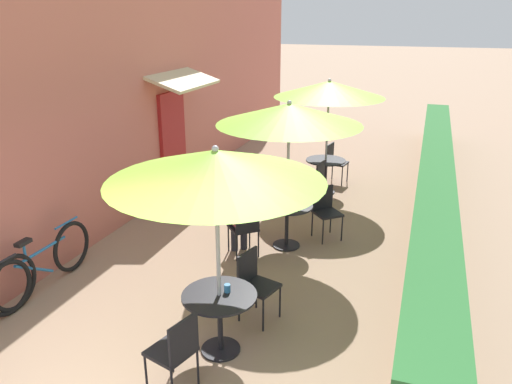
# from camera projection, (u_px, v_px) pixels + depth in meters

# --- Properties ---
(cafe_facade_wall) EXTENTS (0.98, 14.30, 4.20)m
(cafe_facade_wall) POSITION_uv_depth(u_px,v_px,m) (177.00, 88.00, 10.45)
(cafe_facade_wall) COLOR #C66B5B
(cafe_facade_wall) RESTS_ON ground_plane
(planter_hedge) EXTENTS (0.60, 13.30, 1.01)m
(planter_hedge) POSITION_uv_depth(u_px,v_px,m) (434.00, 184.00, 9.37)
(planter_hedge) COLOR tan
(planter_hedge) RESTS_ON ground_plane
(patio_table_near) EXTENTS (0.82, 0.82, 0.71)m
(patio_table_near) POSITION_uv_depth(u_px,v_px,m) (220.00, 309.00, 5.41)
(patio_table_near) COLOR black
(patio_table_near) RESTS_ON ground_plane
(patio_umbrella_near) EXTENTS (2.19, 2.19, 2.36)m
(patio_umbrella_near) POSITION_uv_depth(u_px,v_px,m) (216.00, 166.00, 4.87)
(patio_umbrella_near) COLOR #B7B7BC
(patio_umbrella_near) RESTS_ON ground_plane
(cafe_chair_near_left) EXTENTS (0.50, 0.50, 0.87)m
(cafe_chair_near_left) POSITION_uv_depth(u_px,v_px,m) (176.00, 348.00, 4.80)
(cafe_chair_near_left) COLOR black
(cafe_chair_near_left) RESTS_ON ground_plane
(cafe_chair_near_right) EXTENTS (0.50, 0.50, 0.87)m
(cafe_chair_near_right) POSITION_uv_depth(u_px,v_px,m) (254.00, 280.00, 6.03)
(cafe_chair_near_right) COLOR black
(cafe_chair_near_right) RESTS_ON ground_plane
(coffee_cup_near) EXTENTS (0.07, 0.07, 0.09)m
(coffee_cup_near) POSITION_uv_depth(u_px,v_px,m) (227.00, 288.00, 5.39)
(coffee_cup_near) COLOR teal
(coffee_cup_near) RESTS_ON patio_table_near
(patio_table_mid) EXTENTS (0.82, 0.82, 0.71)m
(patio_table_mid) POSITION_uv_depth(u_px,v_px,m) (287.00, 216.00, 7.92)
(patio_table_mid) COLOR black
(patio_table_mid) RESTS_ON ground_plane
(patio_umbrella_mid) EXTENTS (2.19, 2.19, 2.36)m
(patio_umbrella_mid) POSITION_uv_depth(u_px,v_px,m) (289.00, 114.00, 7.38)
(patio_umbrella_mid) COLOR #B7B7BC
(patio_umbrella_mid) RESTS_ON ground_plane
(cafe_chair_mid_left) EXTENTS (0.56, 0.56, 0.87)m
(cafe_chair_mid_left) POSITION_uv_depth(u_px,v_px,m) (245.00, 225.00, 7.59)
(cafe_chair_mid_left) COLOR black
(cafe_chair_mid_left) RESTS_ON ground_plane
(seated_patron_mid_left) EXTENTS (0.51, 0.51, 1.25)m
(seated_patron_mid_left) POSITION_uv_depth(u_px,v_px,m) (242.00, 213.00, 7.63)
(seated_patron_mid_left) COLOR #23232D
(seated_patron_mid_left) RESTS_ON ground_plane
(cafe_chair_mid_right) EXTENTS (0.56, 0.56, 0.87)m
(cafe_chair_mid_right) POSITION_uv_depth(u_px,v_px,m) (325.00, 208.00, 8.27)
(cafe_chair_mid_right) COLOR black
(cafe_chair_mid_right) RESTS_ON ground_plane
(coffee_cup_mid) EXTENTS (0.07, 0.07, 0.09)m
(coffee_cup_mid) POSITION_uv_depth(u_px,v_px,m) (292.00, 202.00, 7.88)
(coffee_cup_mid) COLOR #B73D3D
(coffee_cup_mid) RESTS_ON patio_table_mid
(patio_table_far) EXTENTS (0.82, 0.82, 0.71)m
(patio_table_far) POSITION_uv_depth(u_px,v_px,m) (325.00, 168.00, 10.36)
(patio_table_far) COLOR black
(patio_table_far) RESTS_ON ground_plane
(patio_umbrella_far) EXTENTS (2.19, 2.19, 2.36)m
(patio_umbrella_far) POSITION_uv_depth(u_px,v_px,m) (329.00, 89.00, 9.81)
(patio_umbrella_far) COLOR #B7B7BC
(patio_umbrella_far) RESTS_ON ground_plane
(cafe_chair_far_left) EXTENTS (0.46, 0.46, 0.87)m
(cafe_chair_far_left) POSITION_uv_depth(u_px,v_px,m) (315.00, 179.00, 9.71)
(cafe_chair_far_left) COLOR black
(cafe_chair_far_left) RESTS_ON ground_plane
(cafe_chair_far_right) EXTENTS (0.46, 0.46, 0.87)m
(cafe_chair_far_right) POSITION_uv_depth(u_px,v_px,m) (335.00, 160.00, 11.01)
(cafe_chair_far_right) COLOR black
(cafe_chair_far_right) RESTS_ON ground_plane
(bicycle_second) EXTENTS (0.10, 1.85, 0.84)m
(bicycle_second) POSITION_uv_depth(u_px,v_px,m) (44.00, 263.00, 6.73)
(bicycle_second) COLOR black
(bicycle_second) RESTS_ON ground_plane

